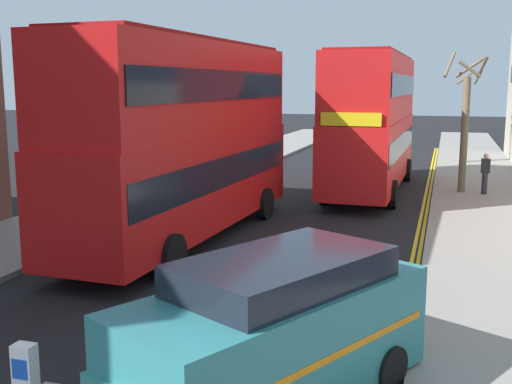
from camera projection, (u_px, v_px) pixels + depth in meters
name	position (u px, v px, depth m)	size (l,w,h in m)	color
sidewalk_right	(496.00, 232.00, 18.45)	(4.00, 80.00, 0.14)	gray
sidewalk_left	(111.00, 207.00, 22.22)	(4.00, 80.00, 0.14)	gray
kerb_line_outer	(421.00, 245.00, 17.19)	(0.10, 56.00, 0.01)	yellow
kerb_line_inner	(415.00, 244.00, 17.23)	(0.10, 56.00, 0.01)	yellow
double_decker_bus_away	(185.00, 135.00, 17.29)	(3.12, 10.90, 5.64)	red
double_decker_bus_oncoming	(372.00, 119.00, 25.30)	(2.92, 10.84, 5.64)	red
taxi_minivan	(271.00, 334.00, 8.38)	(3.87, 5.13, 2.12)	teal
pedestrian_far	(485.00, 173.00, 24.27)	(0.34, 0.22, 1.62)	#2D2D38
street_tree_mid	(465.00, 123.00, 24.55)	(1.67, 1.45, 5.61)	#6B6047
street_tree_far	(466.00, 119.00, 34.33)	(1.42, 1.40, 5.12)	#6B6047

